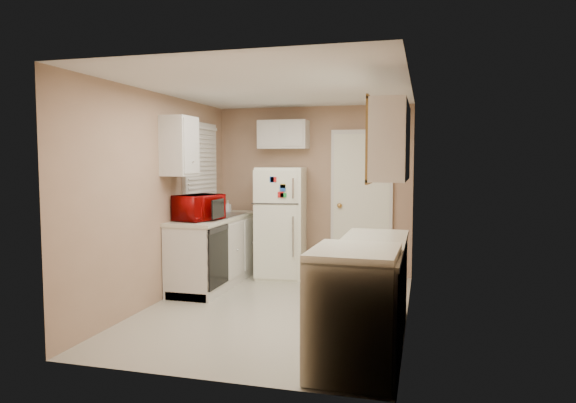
# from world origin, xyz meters

# --- Properties ---
(floor) EXTENTS (3.80, 3.80, 0.00)m
(floor) POSITION_xyz_m (0.00, 0.00, 0.00)
(floor) COLOR beige
(floor) RESTS_ON ground
(ceiling) EXTENTS (3.80, 3.80, 0.00)m
(ceiling) POSITION_xyz_m (0.00, 0.00, 2.40)
(ceiling) COLOR white
(ceiling) RESTS_ON floor
(wall_left) EXTENTS (3.80, 3.80, 0.00)m
(wall_left) POSITION_xyz_m (-1.40, 0.00, 1.20)
(wall_left) COLOR tan
(wall_left) RESTS_ON floor
(wall_right) EXTENTS (3.80, 3.80, 0.00)m
(wall_right) POSITION_xyz_m (1.40, 0.00, 1.20)
(wall_right) COLOR tan
(wall_right) RESTS_ON floor
(wall_back) EXTENTS (2.80, 2.80, 0.00)m
(wall_back) POSITION_xyz_m (0.00, 1.90, 1.20)
(wall_back) COLOR tan
(wall_back) RESTS_ON floor
(wall_front) EXTENTS (2.80, 2.80, 0.00)m
(wall_front) POSITION_xyz_m (0.00, -1.90, 1.20)
(wall_front) COLOR tan
(wall_front) RESTS_ON floor
(left_counter) EXTENTS (0.60, 1.80, 0.90)m
(left_counter) POSITION_xyz_m (-1.10, 0.90, 0.45)
(left_counter) COLOR silver
(left_counter) RESTS_ON floor
(dishwasher) EXTENTS (0.03, 0.58, 0.72)m
(dishwasher) POSITION_xyz_m (-0.81, 0.30, 0.49)
(dishwasher) COLOR black
(dishwasher) RESTS_ON floor
(sink) EXTENTS (0.54, 0.74, 0.16)m
(sink) POSITION_xyz_m (-1.10, 1.05, 0.86)
(sink) COLOR gray
(sink) RESTS_ON left_counter
(microwave) EXTENTS (0.63, 0.46, 0.38)m
(microwave) POSITION_xyz_m (-1.11, 0.44, 1.05)
(microwave) COLOR #9F0606
(microwave) RESTS_ON left_counter
(soap_bottle) EXTENTS (0.08, 0.08, 0.17)m
(soap_bottle) POSITION_xyz_m (-1.15, 1.48, 1.00)
(soap_bottle) COLOR beige
(soap_bottle) RESTS_ON left_counter
(window_blinds) EXTENTS (0.10, 0.98, 1.08)m
(window_blinds) POSITION_xyz_m (-1.36, 1.05, 1.60)
(window_blinds) COLOR silver
(window_blinds) RESTS_ON wall_left
(upper_cabinet_left) EXTENTS (0.30, 0.45, 0.70)m
(upper_cabinet_left) POSITION_xyz_m (-1.25, 0.22, 1.80)
(upper_cabinet_left) COLOR silver
(upper_cabinet_left) RESTS_ON wall_left
(refrigerator) EXTENTS (0.69, 0.67, 1.54)m
(refrigerator) POSITION_xyz_m (-0.37, 1.51, 0.77)
(refrigerator) COLOR white
(refrigerator) RESTS_ON floor
(cabinet_over_fridge) EXTENTS (0.70, 0.30, 0.40)m
(cabinet_over_fridge) POSITION_xyz_m (-0.40, 1.75, 2.00)
(cabinet_over_fridge) COLOR silver
(cabinet_over_fridge) RESTS_ON wall_back
(interior_door) EXTENTS (0.86, 0.06, 2.08)m
(interior_door) POSITION_xyz_m (0.70, 1.86, 1.02)
(interior_door) COLOR white
(interior_door) RESTS_ON floor
(right_counter) EXTENTS (0.60, 2.00, 0.90)m
(right_counter) POSITION_xyz_m (1.10, -0.80, 0.45)
(right_counter) COLOR silver
(right_counter) RESTS_ON floor
(stove) EXTENTS (0.67, 0.82, 0.97)m
(stove) POSITION_xyz_m (1.05, -1.46, 0.49)
(stove) COLOR white
(stove) RESTS_ON floor
(upper_cabinet_right) EXTENTS (0.30, 1.20, 0.70)m
(upper_cabinet_right) POSITION_xyz_m (1.25, -0.50, 1.80)
(upper_cabinet_right) COLOR silver
(upper_cabinet_right) RESTS_ON wall_right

